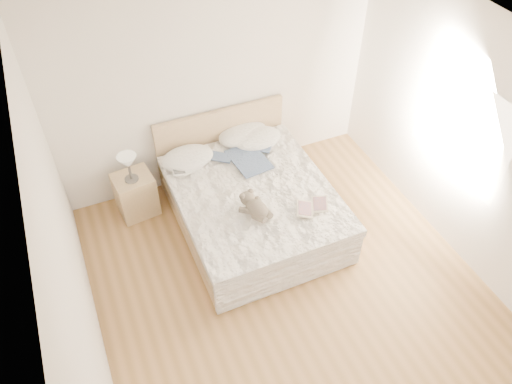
# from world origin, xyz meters

# --- Properties ---
(floor) EXTENTS (4.00, 4.50, 0.00)m
(floor) POSITION_xyz_m (0.00, 0.00, 0.00)
(floor) COLOR brown
(floor) RESTS_ON ground
(ceiling) EXTENTS (4.00, 4.50, 0.00)m
(ceiling) POSITION_xyz_m (0.00, 0.00, 2.70)
(ceiling) COLOR white
(ceiling) RESTS_ON ground
(wall_back) EXTENTS (4.00, 0.02, 2.70)m
(wall_back) POSITION_xyz_m (0.00, 2.25, 1.35)
(wall_back) COLOR white
(wall_back) RESTS_ON ground
(wall_left) EXTENTS (0.02, 4.50, 2.70)m
(wall_left) POSITION_xyz_m (-2.00, 0.00, 1.35)
(wall_left) COLOR white
(wall_left) RESTS_ON ground
(wall_right) EXTENTS (0.02, 4.50, 2.70)m
(wall_right) POSITION_xyz_m (2.00, 0.00, 1.35)
(wall_right) COLOR white
(wall_right) RESTS_ON ground
(window) EXTENTS (0.02, 1.30, 1.10)m
(window) POSITION_xyz_m (1.99, 0.30, 1.45)
(window) COLOR white
(window) RESTS_ON wall_right
(bed) EXTENTS (1.72, 2.14, 1.00)m
(bed) POSITION_xyz_m (0.00, 1.19, 0.31)
(bed) COLOR tan
(bed) RESTS_ON floor
(nightstand) EXTENTS (0.49, 0.45, 0.56)m
(nightstand) POSITION_xyz_m (-1.22, 1.92, 0.28)
(nightstand) COLOR tan
(nightstand) RESTS_ON floor
(table_lamp) EXTENTS (0.30, 0.30, 0.36)m
(table_lamp) POSITION_xyz_m (-1.23, 1.88, 0.82)
(table_lamp) COLOR #4C4842
(table_lamp) RESTS_ON nightstand
(pillow_left) EXTENTS (0.65, 0.46, 0.19)m
(pillow_left) POSITION_xyz_m (-0.53, 1.90, 0.64)
(pillow_left) COLOR white
(pillow_left) RESTS_ON bed
(pillow_middle) EXTENTS (0.75, 0.58, 0.20)m
(pillow_middle) POSITION_xyz_m (0.27, 2.08, 0.64)
(pillow_middle) COLOR white
(pillow_middle) RESTS_ON bed
(pillow_right) EXTENTS (0.66, 0.49, 0.19)m
(pillow_right) POSITION_xyz_m (0.40, 1.91, 0.64)
(pillow_right) COLOR white
(pillow_right) RESTS_ON bed
(blouse) EXTENTS (0.68, 0.72, 0.02)m
(blouse) POSITION_xyz_m (0.14, 1.60, 0.63)
(blouse) COLOR #334465
(blouse) RESTS_ON bed
(photo_book) EXTENTS (0.37, 0.26, 0.03)m
(photo_book) POSITION_xyz_m (-0.61, 1.75, 0.63)
(photo_book) COLOR white
(photo_book) RESTS_ON bed
(childrens_book) EXTENTS (0.45, 0.39, 0.02)m
(childrens_book) POSITION_xyz_m (0.47, 0.58, 0.63)
(childrens_book) COLOR beige
(childrens_book) RESTS_ON bed
(teddy_bear) EXTENTS (0.37, 0.44, 0.20)m
(teddy_bear) POSITION_xyz_m (-0.13, 0.72, 0.65)
(teddy_bear) COLOR #64594B
(teddy_bear) RESTS_ON bed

